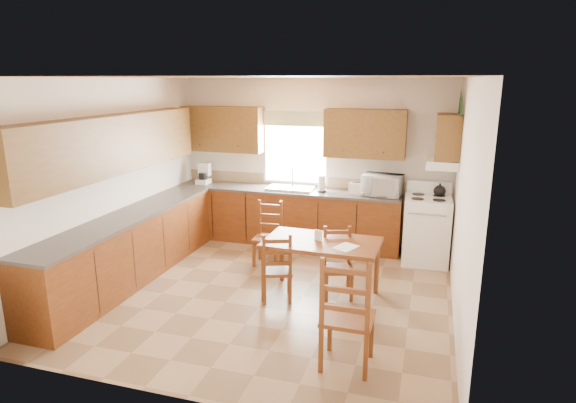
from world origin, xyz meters
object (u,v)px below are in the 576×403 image
(dining_table, at_px, (321,269))
(chair_near_left, at_px, (277,266))
(chair_near_right, at_px, (348,311))
(chair_far_left, at_px, (267,234))
(stove, at_px, (426,230))
(microwave, at_px, (382,185))
(chair_far_right, at_px, (338,264))

(dining_table, bearing_deg, chair_near_left, -156.08)
(chair_near_left, height_order, chair_near_right, chair_near_right)
(chair_far_left, bearing_deg, dining_table, -44.01)
(stove, xyz_separation_m, dining_table, (-1.22, -1.65, -0.11))
(microwave, relative_size, chair_far_left, 0.59)
(chair_near_right, distance_m, chair_far_left, 2.75)
(stove, height_order, chair_far_left, stove)
(stove, relative_size, microwave, 1.78)
(chair_near_left, relative_size, chair_far_right, 1.01)
(microwave, bearing_deg, chair_near_left, -109.34)
(microwave, relative_size, chair_near_left, 0.62)
(stove, distance_m, chair_far_left, 2.36)
(dining_table, relative_size, chair_far_right, 1.59)
(microwave, xyz_separation_m, chair_near_left, (-1.03, -2.12, -0.64))
(chair_near_left, distance_m, chair_far_left, 1.19)
(stove, bearing_deg, chair_near_left, -134.95)
(chair_near_left, height_order, chair_far_left, chair_far_left)
(dining_table, bearing_deg, chair_near_right, -65.88)
(chair_far_left, distance_m, chair_far_right, 1.45)
(chair_far_left, height_order, chair_far_right, chair_far_left)
(chair_far_left, bearing_deg, microwave, 30.75)
(microwave, distance_m, dining_table, 2.10)
(dining_table, bearing_deg, microwave, 76.50)
(dining_table, height_order, chair_near_left, chair_near_left)
(chair_far_right, bearing_deg, chair_near_right, -93.35)
(microwave, xyz_separation_m, dining_table, (-0.52, -1.90, -0.71))
(chair_near_left, xyz_separation_m, chair_far_left, (-0.50, 1.08, 0.02))
(dining_table, height_order, chair_far_right, chair_far_right)
(chair_far_right, bearing_deg, stove, 39.23)
(microwave, distance_m, chair_near_right, 3.32)
(stove, height_order, chair_near_left, stove)
(microwave, bearing_deg, chair_far_right, -93.32)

